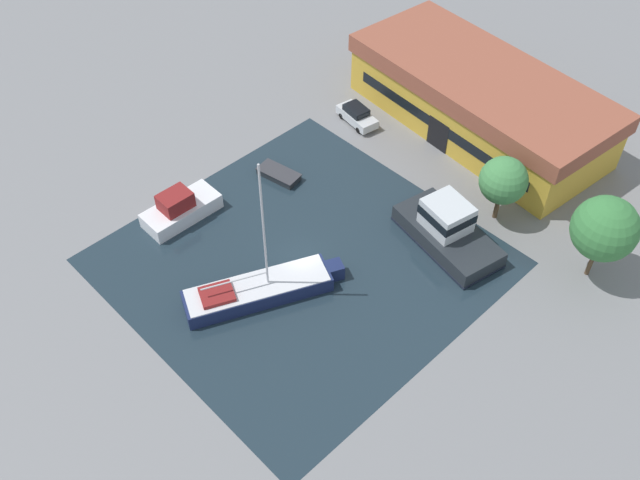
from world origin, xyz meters
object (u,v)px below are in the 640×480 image
quay_tree_near_building (503,181)px  motor_cruiser (447,229)px  quay_tree_by_water (605,229)px  warehouse_building (480,100)px  small_dinghy (279,174)px  cabin_boat (180,209)px  sailboat_moored (260,289)px  parked_car (357,115)px

quay_tree_near_building → motor_cruiser: quay_tree_near_building is taller
quay_tree_by_water → warehouse_building: bearing=153.4°
warehouse_building → small_dinghy: bearing=-106.7°
warehouse_building → small_dinghy: (-7.44, -18.21, -2.64)m
quay_tree_near_building → cabin_boat: bearing=-133.9°
quay_tree_by_water → small_dinghy: 26.94m
warehouse_building → sailboat_moored: bearing=-81.3°
warehouse_building → quay_tree_by_water: size_ratio=3.51×
cabin_boat → quay_tree_by_water: bearing=35.7°
warehouse_building → parked_car: 11.39m
quay_tree_by_water → quay_tree_near_building: bearing=-180.0°
quay_tree_near_building → sailboat_moored: 20.95m
sailboat_moored → cabin_boat: bearing=-159.9°
small_dinghy → cabin_boat: size_ratio=0.63×
quay_tree_near_building → parked_car: 17.15m
warehouse_building → motor_cruiser: warehouse_building is taller
small_dinghy → cabin_boat: (-1.86, -9.12, 0.65)m
quay_tree_by_water → cabin_boat: size_ratio=1.14×
warehouse_building → cabin_boat: 28.94m
sailboat_moored → motor_cruiser: 15.53m
cabin_boat → sailboat_moored: bearing=-3.4°
sailboat_moored → quay_tree_near_building: bearing=94.2°
quay_tree_near_building → cabin_boat: (-17.97, -18.65, -3.01)m
quay_tree_by_water → sailboat_moored: size_ratio=0.58×
warehouse_building → motor_cruiser: size_ratio=2.64×
sailboat_moored → small_dinghy: sailboat_moored is taller
quay_tree_near_building → warehouse_building: bearing=135.0°
quay_tree_by_water → small_dinghy: (-24.77, -9.54, -4.59)m
cabin_boat → parked_car: bearing=87.4°
quay_tree_near_building → motor_cruiser: 5.87m
sailboat_moored → cabin_boat: sailboat_moored is taller
cabin_boat → quay_tree_near_building: bearing=46.8°
quay_tree_near_building → quay_tree_by_water: (8.65, 0.00, 0.92)m
warehouse_building → motor_cruiser: 15.85m
parked_car → cabin_boat: cabin_boat is taller
quay_tree_near_building → small_dinghy: 19.08m
sailboat_moored → motor_cruiser: sailboat_moored is taller
warehouse_building → quay_tree_by_water: (17.33, -8.68, 1.94)m
warehouse_building → quay_tree_by_water: 19.47m
parked_car → motor_cruiser: (15.75, -6.16, 0.53)m
warehouse_building → small_dinghy: 19.85m
sailboat_moored → parked_car: bearing=139.7°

